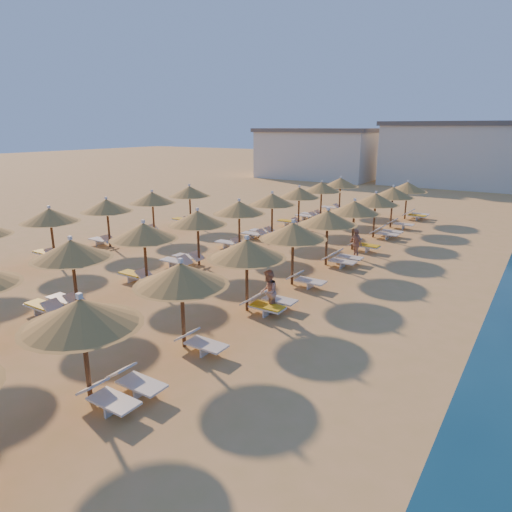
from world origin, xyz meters
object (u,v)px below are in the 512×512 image
Objects in this scene: beachgoer_c at (356,244)px; beachgoer_b at (268,292)px; parasol_row_east at (293,232)px; parasol_row_west at (198,219)px.

beachgoer_c is 0.97× the size of beachgoer_b.
parasol_row_east is at bearing 172.03° from beachgoer_b.
parasol_row_east reaches higher than beachgoer_c.
beachgoer_c is at bearing 41.41° from parasol_row_west.
parasol_row_east and parasol_row_west have the same top height.
parasol_row_west is 7.10m from beachgoer_b.
parasol_row_east is 5.67m from beachgoer_c.
parasol_row_east is 5.30m from parasol_row_west.
beachgoer_c is (6.12, 5.39, -1.56)m from parasol_row_west.
parasol_row_west is at bearing -140.04° from beachgoer_b.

